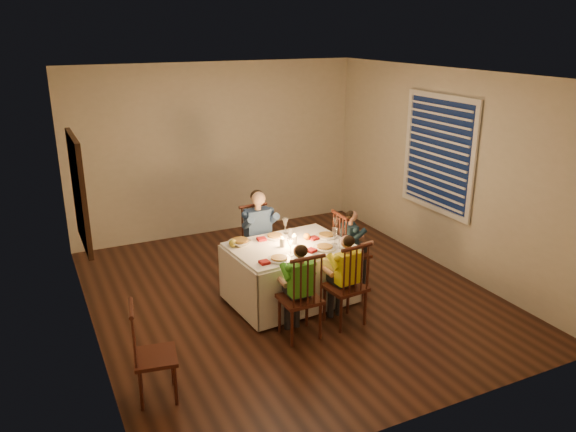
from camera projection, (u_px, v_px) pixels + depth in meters
name	position (u px, v px, depth m)	size (l,w,h in m)	color
ground	(289.00, 294.00, 6.81)	(5.00, 5.00, 0.00)	black
wall_left	(82.00, 219.00, 5.46)	(0.02, 5.00, 2.60)	beige
wall_right	(444.00, 170.00, 7.32)	(0.02, 5.00, 2.60)	beige
wall_back	(217.00, 150.00, 8.52)	(4.50, 0.02, 2.60)	beige
ceiling	(289.00, 74.00, 5.97)	(5.00, 5.00, 0.00)	white
dining_table	(290.00, 261.00, 6.48)	(1.44, 1.09, 0.68)	white
chair_adult	(260.00, 279.00, 7.20)	(0.40, 0.38, 0.97)	#38150F
chair_near_left	(300.00, 336.00, 5.90)	(0.40, 0.38, 0.97)	#38150F
chair_near_right	(344.00, 322.00, 6.15)	(0.40, 0.38, 0.97)	#38150F
chair_end	(350.00, 285.00, 7.05)	(0.40, 0.38, 0.97)	#38150F
chair_extra	(159.00, 397.00, 4.93)	(0.38, 0.36, 0.91)	#38150F
adult	(260.00, 279.00, 7.20)	(0.42, 0.38, 1.18)	#334980
child_green	(300.00, 336.00, 5.90)	(0.33, 0.31, 1.03)	green
child_yellow	(344.00, 322.00, 6.15)	(0.33, 0.30, 1.03)	yellow
child_teal	(350.00, 285.00, 7.05)	(0.30, 0.28, 0.98)	#1B3244
setting_adult	(275.00, 237.00, 6.64)	(0.26, 0.26, 0.02)	silver
setting_green	(279.00, 259.00, 6.00)	(0.26, 0.26, 0.02)	silver
setting_yellow	(325.00, 248.00, 6.31)	(0.26, 0.26, 0.02)	silver
setting_teal	(326.00, 236.00, 6.67)	(0.26, 0.26, 0.02)	silver
candle_left	(282.00, 243.00, 6.35)	(0.06, 0.06, 0.10)	white
candle_right	(294.00, 240.00, 6.42)	(0.06, 0.06, 0.10)	white
squash	(233.00, 243.00, 6.35)	(0.09, 0.09, 0.09)	yellow
orange_fruit	(307.00, 237.00, 6.56)	(0.08, 0.08, 0.08)	orange
serving_bowl	(240.00, 243.00, 6.40)	(0.24, 0.24, 0.06)	silver
wall_mirror	(79.00, 191.00, 5.67)	(0.06, 0.95, 1.15)	black
window_blinds	(438.00, 154.00, 7.32)	(0.07, 1.34, 1.54)	#0D1734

